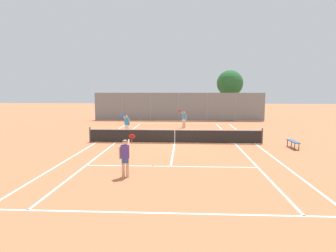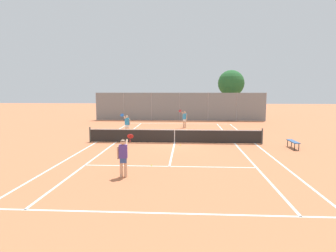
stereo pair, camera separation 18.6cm
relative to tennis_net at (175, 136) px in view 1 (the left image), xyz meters
The scene contains 12 objects.
ground_plane 0.51m from the tennis_net, ahead, with size 120.00×120.00×0.00m, color #C67047.
court_line_markings 0.51m from the tennis_net, ahead, with size 11.10×23.90×0.01m.
tennis_net is the anchor object (origin of this frame).
player_near_side 8.48m from the tennis_net, 102.44° to the right, with size 0.62×0.77×1.77m.
player_far_left 5.38m from the tennis_net, 138.56° to the left, with size 0.70×0.73×1.77m.
player_far_right 8.57m from the tennis_net, 85.77° to the left, with size 0.85×0.69×1.77m.
loose_tennis_ball_0 6.44m from the tennis_net, 97.76° to the right, with size 0.07×0.07×0.07m, color #D1DB33.
loose_tennis_ball_1 1.11m from the tennis_net, 65.59° to the right, with size 0.07×0.07×0.07m, color #D1DB33.
loose_tennis_ball_2 3.86m from the tennis_net, 139.96° to the right, with size 0.07×0.07×0.07m, color #D1DB33.
courtside_bench 7.65m from the tennis_net, 10.97° to the right, with size 0.36×1.50×0.47m.
back_fence 15.27m from the tennis_net, 90.00° to the left, with size 20.27×0.08×3.34m.
tree_behind_left 19.75m from the tennis_net, 70.61° to the left, with size 3.32×3.32×6.16m.
Camera 1 is at (0.60, -20.41, 3.65)m, focal length 32.00 mm.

